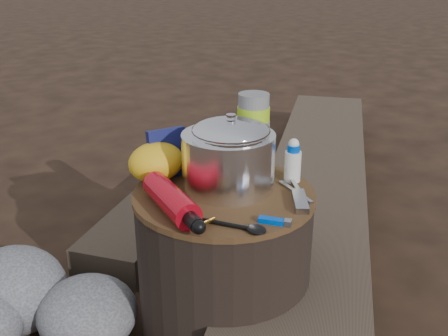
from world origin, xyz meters
TOP-DOWN VIEW (x-y plane):
  - ground at (0.00, 0.00)m, footprint 60.00×60.00m
  - stump at (0.00, 0.00)m, footprint 0.45×0.45m
  - log_main at (0.78, 0.36)m, footprint 1.94×1.63m
  - log_small at (0.36, 0.75)m, footprint 1.20×0.91m
  - foil_windscreen at (0.03, 0.02)m, footprint 0.23×0.23m
  - camping_pot at (0.02, 0.00)m, footprint 0.19×0.19m
  - fuel_bottle at (-0.16, -0.01)m, footprint 0.11×0.27m
  - thermos at (0.15, 0.06)m, footprint 0.09×0.09m
  - travel_mug at (0.13, 0.14)m, footprint 0.08×0.08m
  - stuff_sack at (-0.09, 0.17)m, footprint 0.15×0.12m
  - food_pouch at (-0.05, 0.18)m, footprint 0.10×0.04m
  - lighter at (-0.02, -0.19)m, footprint 0.06×0.07m
  - multitool at (0.10, -0.16)m, footprint 0.09×0.10m
  - pot_grabber at (0.13, -0.12)m, footprint 0.08×0.14m
  - spork at (-0.11, -0.14)m, footprint 0.10×0.15m
  - squeeze_bottle at (0.18, -0.06)m, footprint 0.04×0.04m

SIDE VIEW (x-z plane):
  - ground at x=0.00m, z-range 0.00..0.00m
  - log_small at x=0.36m, z-range 0.00..0.11m
  - log_main at x=0.78m, z-range 0.00..0.18m
  - stump at x=0.00m, z-range 0.00..0.42m
  - spork at x=-0.11m, z-range 0.42..0.43m
  - pot_grabber at x=0.13m, z-range 0.42..0.43m
  - lighter at x=-0.02m, z-range 0.42..0.43m
  - multitool at x=0.10m, z-range 0.42..0.43m
  - fuel_bottle at x=-0.16m, z-range 0.42..0.48m
  - stuff_sack at x=-0.09m, z-range 0.42..0.52m
  - squeeze_bottle at x=0.18m, z-range 0.42..0.52m
  - travel_mug at x=0.13m, z-range 0.42..0.53m
  - food_pouch at x=-0.05m, z-range 0.42..0.54m
  - foil_windscreen at x=0.03m, z-range 0.42..0.56m
  - camping_pot at x=0.02m, z-range 0.42..0.60m
  - thermos at x=0.15m, z-range 0.42..0.63m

